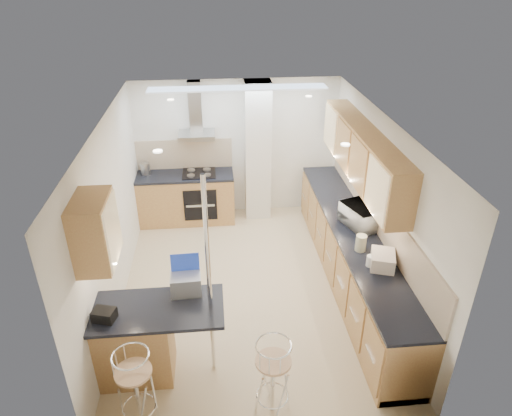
{
  "coord_description": "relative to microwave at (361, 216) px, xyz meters",
  "views": [
    {
      "loc": [
        -0.41,
        -5.33,
        4.23
      ],
      "look_at": [
        0.13,
        0.2,
        1.21
      ],
      "focal_mm": 32.0,
      "sensor_mm": 36.0,
      "label": 1
    }
  ],
  "objects": [
    {
      "name": "ground",
      "position": [
        -1.6,
        -0.07,
        -1.08
      ],
      "size": [
        4.8,
        4.8,
        0.0
      ],
      "primitive_type": "plane",
      "color": "beige",
      "rests_on": "ground"
    },
    {
      "name": "room_shell",
      "position": [
        -1.27,
        0.31,
        0.46
      ],
      "size": [
        3.64,
        4.84,
        2.51
      ],
      "color": "white",
      "rests_on": "ground"
    },
    {
      "name": "right_counter",
      "position": [
        -0.1,
        -0.07,
        -0.62
      ],
      "size": [
        0.63,
        4.4,
        0.92
      ],
      "color": "#A86C43",
      "rests_on": "ground"
    },
    {
      "name": "back_counter",
      "position": [
        -2.55,
        2.03,
        -0.62
      ],
      "size": [
        1.7,
        0.63,
        0.92
      ],
      "color": "#A86C43",
      "rests_on": "ground"
    },
    {
      "name": "peninsula",
      "position": [
        -2.72,
        -1.52,
        -0.6
      ],
      "size": [
        1.47,
        0.72,
        0.94
      ],
      "color": "#A86C43",
      "rests_on": "ground"
    },
    {
      "name": "microwave",
      "position": [
        0.0,
        0.0,
        0.0
      ],
      "size": [
        0.56,
        0.67,
        0.32
      ],
      "primitive_type": "imported",
      "rotation": [
        0.0,
        0.0,
        1.93
      ],
      "color": "white",
      "rests_on": "right_counter"
    },
    {
      "name": "laptop",
      "position": [
        -2.39,
        -1.27,
        -0.02
      ],
      "size": [
        0.35,
        0.27,
        0.23
      ],
      "primitive_type": "cube",
      "rotation": [
        0.0,
        0.0,
        0.04
      ],
      "color": "#A7ABB0",
      "rests_on": "peninsula"
    },
    {
      "name": "bag",
      "position": [
        -3.23,
        -1.64,
        -0.08
      ],
      "size": [
        0.26,
        0.22,
        0.12
      ],
      "primitive_type": "cube",
      "rotation": [
        0.0,
        0.0,
        -0.27
      ],
      "color": "black",
      "rests_on": "peninsula"
    },
    {
      "name": "bar_stool_near",
      "position": [
        -2.9,
        -2.17,
        -0.6
      ],
      "size": [
        0.51,
        0.51,
        0.95
      ],
      "primitive_type": null,
      "rotation": [
        0.0,
        0.0,
        -0.43
      ],
      "color": "tan",
      "rests_on": "ground"
    },
    {
      "name": "bar_stool_end",
      "position": [
        -1.52,
        -2.17,
        -0.6
      ],
      "size": [
        0.5,
        0.5,
        0.95
      ],
      "primitive_type": null,
      "rotation": [
        0.0,
        0.0,
        1.2
      ],
      "color": "tan",
      "rests_on": "ground"
    },
    {
      "name": "jar_a",
      "position": [
        0.07,
        0.18,
        -0.08
      ],
      "size": [
        0.16,
        0.16,
        0.16
      ],
      "primitive_type": "cylinder",
      "rotation": [
        0.0,
        0.0,
        -0.37
      ],
      "color": "silver",
      "rests_on": "right_counter"
    },
    {
      "name": "jar_b",
      "position": [
        -0.03,
        0.45,
        -0.09
      ],
      "size": [
        0.13,
        0.13,
        0.14
      ],
      "primitive_type": "cylinder",
      "rotation": [
        0.0,
        0.0,
        -0.15
      ],
      "color": "silver",
      "rests_on": "right_counter"
    },
    {
      "name": "jar_c",
      "position": [
        -0.18,
        -0.6,
        -0.05
      ],
      "size": [
        0.18,
        0.18,
        0.22
      ],
      "primitive_type": "cylinder",
      "rotation": [
        0.0,
        0.0,
        0.3
      ],
      "color": "beige",
      "rests_on": "right_counter"
    },
    {
      "name": "jar_d",
      "position": [
        -0.16,
        -0.95,
        -0.09
      ],
      "size": [
        0.13,
        0.13,
        0.14
      ],
      "primitive_type": "cylinder",
      "rotation": [
        0.0,
        0.0,
        -0.31
      ],
      "color": "white",
      "rests_on": "right_counter"
    },
    {
      "name": "bread_bin",
      "position": [
        -0.02,
        -0.98,
        -0.06
      ],
      "size": [
        0.38,
        0.43,
        0.19
      ],
      "primitive_type": "cube",
      "rotation": [
        0.0,
        0.0,
        -0.32
      ],
      "color": "silver",
      "rests_on": "right_counter"
    },
    {
      "name": "kettle",
      "position": [
        -3.23,
        2.11,
        -0.05
      ],
      "size": [
        0.16,
        0.16,
        0.21
      ],
      "primitive_type": "cylinder",
      "color": "#A6A9AA",
      "rests_on": "back_counter"
    }
  ]
}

